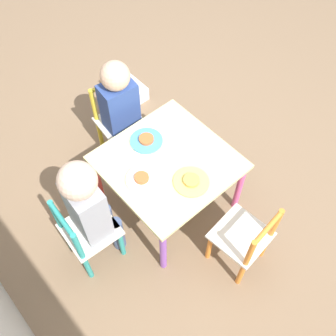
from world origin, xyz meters
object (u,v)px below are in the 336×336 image
at_px(kids_table, 168,167).
at_px(plate_back, 142,179).
at_px(chair_teal, 87,233).
at_px(chair_yellow, 119,121).
at_px(child_back, 89,205).
at_px(chair_orange, 244,239).
at_px(plate_right, 146,140).
at_px(storage_bin, 126,88).
at_px(plate_left, 191,181).
at_px(child_right, 121,105).

xyz_separation_m(kids_table, plate_back, (0.00, 0.18, 0.06)).
bearing_deg(chair_teal, chair_yellow, -46.29).
relative_size(kids_table, child_back, 0.81).
bearing_deg(chair_teal, chair_orange, -130.50).
relative_size(plate_back, plate_right, 0.92).
bearing_deg(chair_teal, plate_right, -71.28).
relative_size(plate_right, storage_bin, 0.55).
height_order(child_back, storage_bin, child_back).
relative_size(chair_orange, plate_left, 2.78).
relative_size(plate_back, plate_left, 0.89).
bearing_deg(chair_orange, plate_left, -87.23).
bearing_deg(chair_yellow, child_back, -130.53).
distance_m(plate_right, plate_left, 0.35).
distance_m(chair_yellow, plate_back, 0.61).
bearing_deg(child_back, chair_teal, 90.00).
height_order(kids_table, plate_back, plate_back).
bearing_deg(plate_left, storage_bin, -19.55).
bearing_deg(child_back, chair_yellow, -43.10).
bearing_deg(child_back, storage_bin, -40.89).
bearing_deg(plate_back, plate_left, -135.00).
bearing_deg(plate_left, child_back, 66.52).
bearing_deg(child_right, kids_table, -90.00).
bearing_deg(plate_left, plate_back, 45.00).
xyz_separation_m(chair_teal, chair_orange, (-0.56, -0.58, 0.00)).
height_order(chair_yellow, child_back, child_back).
height_order(chair_orange, storage_bin, chair_orange).
xyz_separation_m(plate_left, storage_bin, (1.08, -0.38, -0.38)).
height_order(child_back, plate_right, child_back).
bearing_deg(storage_bin, chair_yellow, 138.90).
xyz_separation_m(plate_back, plate_left, (-0.18, -0.18, 0.00)).
height_order(kids_table, chair_yellow, chair_yellow).
xyz_separation_m(chair_orange, plate_back, (0.53, 0.23, 0.19)).
bearing_deg(child_right, plate_left, -88.36).
relative_size(plate_left, storage_bin, 0.57).
xyz_separation_m(chair_teal, child_right, (0.44, -0.58, 0.19)).
height_order(child_back, plate_back, child_back).
bearing_deg(child_back, plate_right, -69.11).
relative_size(kids_table, child_right, 0.87).
distance_m(child_right, plate_back, 0.52).
relative_size(kids_table, plate_left, 3.48).
relative_size(chair_teal, plate_left, 2.78).
bearing_deg(chair_orange, child_back, -52.35).
bearing_deg(plate_back, kids_table, -90.00).
relative_size(plate_back, storage_bin, 0.51).
xyz_separation_m(child_back, storage_bin, (0.88, -0.85, -0.42)).
bearing_deg(chair_yellow, plate_back, -107.73).
relative_size(chair_teal, chair_yellow, 1.00).
distance_m(kids_table, chair_teal, 0.54).
bearing_deg(kids_table, chair_teal, 86.57).
xyz_separation_m(chair_yellow, plate_back, (-0.53, 0.23, 0.19)).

